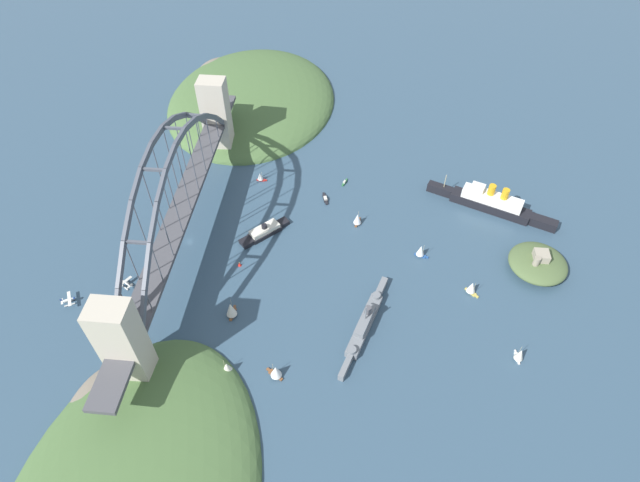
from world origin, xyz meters
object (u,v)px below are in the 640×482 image
Objects in this scene: harbor_arch_bridge at (179,206)px; seaplane_second_in_formation at (69,301)px; channel_marker_buoy at (240,264)px; small_boat_5 at (472,287)px; small_boat_8 at (325,199)px; small_boat_6 at (276,371)px; fort_island_mid_harbor at (538,263)px; small_boat_2 at (520,354)px; naval_cruiser at (365,323)px; small_boat_9 at (421,251)px; small_boat_3 at (227,368)px; small_boat_4 at (260,177)px; seaplane_taxiing_near_bridge at (126,284)px; small_boat_0 at (231,309)px; small_boat_7 at (345,182)px; small_boat_1 at (358,219)px; harbor_ferry_steamer at (264,231)px; ocean_liner at (491,203)px.

seaplane_second_in_formation is (51.34, -52.35, -27.12)m from harbor_arch_bridge.
channel_marker_buoy is (16.26, 34.45, -28.33)m from harbor_arch_bridge.
small_boat_8 is at bearing -128.41° from small_boat_5.
small_boat_8 is at bearing 174.31° from small_boat_6.
small_boat_2 is at bearing -18.45° from fort_island_mid_harbor.
naval_cruiser reaches higher than small_boat_6.
small_boat_6 is (33.09, 118.59, 2.22)m from seaplane_second_in_formation.
seaplane_second_in_formation is 1.05× the size of small_boat_9.
naval_cruiser reaches higher than channel_marker_buoy.
small_boat_4 is at bearing -176.54° from small_boat_3.
seaplane_taxiing_near_bridge is 0.93× the size of small_boat_3.
small_boat_5 is at bearing 81.85° from harbor_arch_bridge.
fort_island_mid_harbor is 2.83× the size of small_boat_0.
seaplane_second_in_formation is 183.04m from small_boat_7.
small_boat_0 is at bearing -77.96° from small_boat_5.
small_boat_6 reaches higher than small_boat_4.
small_boat_5 is (-28.32, 57.71, 1.00)m from naval_cruiser.
seaplane_second_in_formation is at bearing -37.63° from small_boat_4.
small_boat_0 is 111.39m from small_boat_4.
small_boat_0 reaches higher than small_boat_4.
seaplane_taxiing_near_bridge is 113.78m from small_boat_4.
seaplane_taxiing_near_bridge reaches higher than small_boat_7.
small_boat_0 reaches higher than small_boat_1.
small_boat_2 is (74.50, 140.10, 2.29)m from harbor_ferry_steamer.
small_boat_0 is (51.10, 37.42, -24.04)m from harbor_arch_bridge.
small_boat_4 is at bearing -95.44° from ocean_liner.
small_boat_8 is (-96.08, 41.71, -4.56)m from small_boat_0.
ocean_liner is 7.09× the size of small_boat_8.
harbor_arch_bridge reaches higher than harbor_ferry_steamer.
harbor_arch_bridge is at bearing -109.16° from small_boat_2.
seaplane_taxiing_near_bridge is 191.89m from small_boat_5.
small_boat_7 is (-62.72, 90.80, -28.69)m from harbor_arch_bridge.
small_boat_1 is 0.99× the size of small_boat_5.
small_boat_3 is 129.07m from small_boat_9.
harbor_arch_bridge is at bearing 134.45° from seaplane_second_in_formation.
harbor_ferry_steamer is at bearing -75.85° from ocean_liner.
small_boat_6 is (47.54, 91.87, 2.68)m from seaplane_taxiing_near_bridge.
small_boat_1 is (-27.02, -104.37, -0.31)m from fort_island_mid_harbor.
naval_cruiser is at bearing 16.62° from small_boat_8.
seaplane_second_in_formation is at bearing -57.58° from harbor_ferry_steamer.
ocean_liner is at bearing 79.82° from small_boat_7.
ocean_liner is at bearing 141.70° from naval_cruiser.
seaplane_second_in_formation is at bearing -93.10° from small_boat_2.
harbor_ferry_steamer is 51.13m from small_boat_4.
fort_island_mid_harbor is at bearing 85.41° from harbor_ferry_steamer.
small_boat_4 is (-144.83, -8.76, -1.06)m from small_boat_3.
small_boat_4 is 148.27m from small_boat_6.
small_boat_3 is 0.99× the size of small_boat_9.
seaplane_taxiing_near_bridge is 30.38m from seaplane_second_in_formation.
small_boat_5 reaches higher than small_boat_4.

